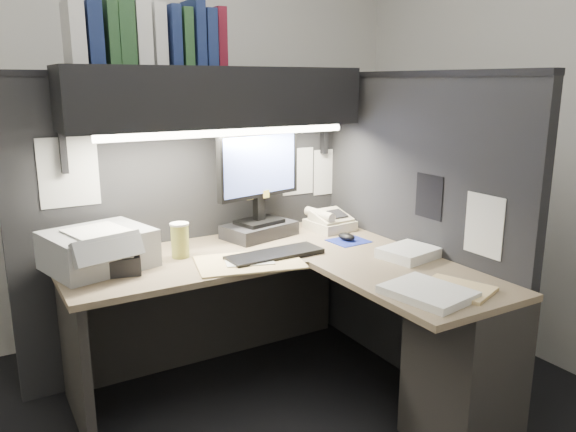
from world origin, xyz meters
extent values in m
cube|color=silver|center=(0.00, 1.50, 1.35)|extent=(3.50, 0.04, 2.70)
cube|color=silver|center=(1.75, 0.00, 1.35)|extent=(0.04, 3.00, 2.70)
cube|color=black|center=(0.03, 0.93, 0.80)|extent=(1.90, 0.06, 1.60)
cube|color=black|center=(0.98, 0.18, 0.80)|extent=(0.06, 1.50, 1.60)
cube|color=#866B55|center=(0.10, 0.56, 0.71)|extent=(1.70, 0.68, 0.03)
cube|color=#866B55|center=(0.65, -0.21, 0.71)|extent=(0.60, 0.85, 0.03)
cube|color=#282624|center=(0.10, 0.86, 0.35)|extent=(1.61, 0.02, 0.70)
cube|color=#282624|center=(-0.70, 0.56, 0.35)|extent=(0.04, 0.61, 0.70)
cube|color=#282624|center=(0.75, -0.43, 0.35)|extent=(0.38, 0.40, 0.70)
cube|color=black|center=(0.12, 0.75, 1.50)|extent=(1.55, 0.34, 0.30)
cylinder|color=white|center=(0.12, 0.61, 1.33)|extent=(1.32, 0.04, 0.04)
cube|color=black|center=(0.35, 0.74, 0.77)|extent=(0.44, 0.32, 0.08)
cube|color=black|center=(0.35, 0.74, 0.89)|extent=(0.06, 0.05, 0.13)
cube|color=black|center=(0.35, 0.73, 1.14)|extent=(0.54, 0.16, 0.36)
cube|color=#687FE3|center=(0.35, 0.72, 1.14)|extent=(0.49, 0.12, 0.32)
cube|color=black|center=(0.24, 0.36, 0.74)|extent=(0.50, 0.18, 0.02)
cube|color=navy|center=(0.73, 0.41, 0.73)|extent=(0.21, 0.19, 0.00)
ellipsoid|color=black|center=(0.72, 0.42, 0.75)|extent=(0.08, 0.12, 0.04)
cube|color=beige|center=(0.78, 0.66, 0.78)|extent=(0.25, 0.26, 0.09)
cylinder|color=#AA9B44|center=(-0.16, 0.60, 0.81)|extent=(0.09, 0.09, 0.16)
cube|color=#989B9E|center=(-0.54, 0.64, 0.82)|extent=(0.52, 0.47, 0.18)
cube|color=black|center=(-0.52, 0.57, 0.77)|extent=(0.32, 0.29, 0.08)
cube|color=#DBBC7B|center=(0.09, 0.34, 0.73)|extent=(0.56, 0.44, 0.01)
cube|color=white|center=(0.81, 0.02, 0.75)|extent=(0.29, 0.26, 0.05)
cube|color=white|center=(0.53, -0.40, 0.75)|extent=(0.32, 0.37, 0.03)
cube|color=#DBBC7B|center=(0.68, -0.42, 0.74)|extent=(0.30, 0.34, 0.02)
cube|color=silver|center=(-0.55, 0.75, 1.79)|extent=(0.06, 0.22, 0.27)
cube|color=#15224C|center=(-0.47, 0.74, 1.78)|extent=(0.07, 0.22, 0.27)
cube|color=#234626|center=(-0.40, 0.75, 1.80)|extent=(0.05, 0.22, 0.29)
cube|color=#234626|center=(-0.34, 0.74, 1.80)|extent=(0.07, 0.22, 0.30)
cube|color=silver|center=(-0.26, 0.76, 1.80)|extent=(0.07, 0.22, 0.30)
cube|color=silver|center=(-0.18, 0.77, 1.79)|extent=(0.06, 0.22, 0.28)
cube|color=#15224C|center=(-0.11, 0.74, 1.79)|extent=(0.05, 0.22, 0.27)
cube|color=#234626|center=(-0.05, 0.74, 1.78)|extent=(0.05, 0.22, 0.26)
cube|color=#15224C|center=(0.00, 0.73, 1.80)|extent=(0.05, 0.22, 0.31)
cube|color=#15224C|center=(0.06, 0.73, 1.78)|extent=(0.05, 0.22, 0.27)
cube|color=maroon|center=(0.13, 0.76, 1.79)|extent=(0.05, 0.22, 0.28)
cube|color=white|center=(0.70, 0.90, 1.05)|extent=(0.21, 0.00, 0.28)
cube|color=white|center=(0.92, 0.90, 1.03)|extent=(0.21, 0.00, 0.28)
cube|color=white|center=(-0.60, 0.90, 1.15)|extent=(0.28, 0.00, 0.34)
cube|color=black|center=(0.95, 0.04, 1.02)|extent=(0.00, 0.18, 0.22)
cube|color=white|center=(0.95, -0.31, 0.95)|extent=(0.00, 0.21, 0.28)
camera|label=1|loc=(-1.04, -1.96, 1.58)|focal=35.00mm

